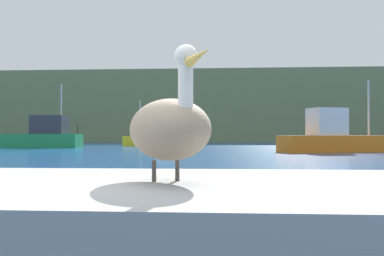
{
  "coord_description": "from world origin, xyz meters",
  "views": [
    {
      "loc": [
        0.97,
        -3.25,
        1.04
      ],
      "look_at": [
        -0.38,
        13.9,
        1.28
      ],
      "focal_mm": 45.86,
      "sensor_mm": 36.0,
      "label": 1
    }
  ],
  "objects_px": {
    "fishing_boat_orange": "(335,138)",
    "fishing_boat_yellow": "(161,137)",
    "fishing_boat_green": "(39,136)",
    "pelican": "(169,128)"
  },
  "relations": [
    {
      "from": "fishing_boat_orange",
      "to": "fishing_boat_yellow",
      "type": "distance_m",
      "value": 19.36
    },
    {
      "from": "fishing_boat_green",
      "to": "fishing_boat_yellow",
      "type": "xyz_separation_m",
      "value": [
        9.17,
        5.83,
        -0.12
      ]
    },
    {
      "from": "pelican",
      "to": "fishing_boat_green",
      "type": "distance_m",
      "value": 38.52
    },
    {
      "from": "fishing_boat_orange",
      "to": "fishing_boat_yellow",
      "type": "bearing_deg",
      "value": 109.51
    },
    {
      "from": "fishing_boat_green",
      "to": "fishing_boat_yellow",
      "type": "bearing_deg",
      "value": 32.56
    },
    {
      "from": "fishing_boat_orange",
      "to": "fishing_boat_yellow",
      "type": "xyz_separation_m",
      "value": [
        -12.54,
        14.75,
        -0.03
      ]
    },
    {
      "from": "fishing_boat_green",
      "to": "fishing_boat_yellow",
      "type": "distance_m",
      "value": 10.87
    },
    {
      "from": "fishing_boat_orange",
      "to": "fishing_boat_green",
      "type": "bearing_deg",
      "value": 136.81
    },
    {
      "from": "pelican",
      "to": "fishing_boat_yellow",
      "type": "relative_size",
      "value": 0.18
    },
    {
      "from": "pelican",
      "to": "fishing_boat_green",
      "type": "xyz_separation_m",
      "value": [
        -15.12,
        35.43,
        -0.14
      ]
    }
  ]
}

